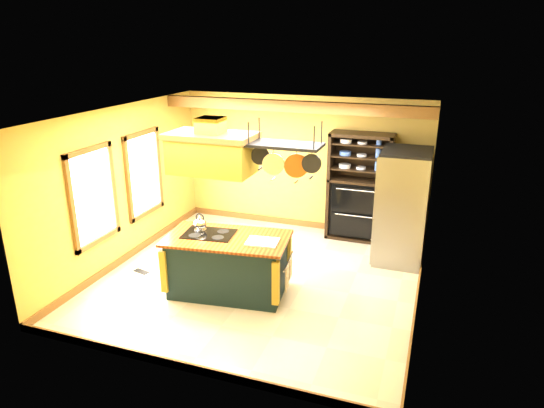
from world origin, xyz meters
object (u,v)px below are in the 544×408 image
Objects in this scene: hutch at (359,198)px; range_hood at (212,151)px; kitchen_island at (228,264)px; pot_rack at (285,152)px; refrigerator at (402,209)px.

range_hood is at bearing -120.85° from hutch.
range_hood reaches higher than kitchen_island.
range_hood reaches higher than hutch.
pot_rack is (0.91, 0.00, 1.83)m from kitchen_island.
hutch is at bearing 138.55° from refrigerator.
refrigerator is at bearing 34.51° from kitchen_island.
pot_rack is at bearing -101.81° from hutch.
range_hood is (-0.20, -0.00, 1.75)m from kitchen_island.
refrigerator is at bearing -41.45° from hutch.
refrigerator is 0.93× the size of hutch.
hutch is (-0.86, 0.76, -0.13)m from refrigerator.
kitchen_island is at bearing -117.82° from hutch.
hutch is (1.50, 2.84, 0.35)m from kitchen_island.
kitchen_island is 3.23m from hutch.
pot_rack is (1.10, 0.00, 0.07)m from range_hood.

